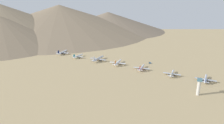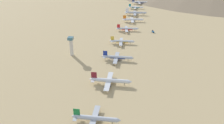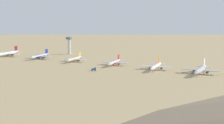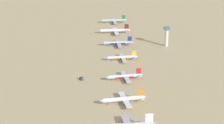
{
  "view_description": "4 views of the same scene",
  "coord_description": "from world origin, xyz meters",
  "px_view_note": "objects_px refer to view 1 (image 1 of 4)",
  "views": [
    {
      "loc": [
        -370.7,
        -99.57,
        134.86
      ],
      "look_at": [
        5.79,
        75.73,
        4.2
      ],
      "focal_mm": 30.49,
      "sensor_mm": 36.0,
      "label": 1
    },
    {
      "loc": [
        -1.23,
        -376.13,
        129.84
      ],
      "look_at": [
        -20.06,
        -136.18,
        5.93
      ],
      "focal_mm": 34.45,
      "sensor_mm": 36.0,
      "label": 2
    },
    {
      "loc": [
        456.33,
        204.83,
        79.58
      ],
      "look_at": [
        -6.44,
        -1.95,
        3.81
      ],
      "focal_mm": 63.75,
      "sensor_mm": 36.0,
      "label": 3
    },
    {
      "loc": [
        72.33,
        440.02,
        181.55
      ],
      "look_at": [
        4.61,
        -39.31,
        5.91
      ],
      "focal_mm": 70.31,
      "sensor_mm": 36.0,
      "label": 4
    }
  ],
  "objects_px": {
    "parked_jet_5": "(118,62)",
    "control_tower": "(199,86)",
    "parked_jet_2": "(206,79)",
    "parked_jet_7": "(78,56)",
    "service_truck": "(150,63)",
    "parked_jet_4": "(142,68)",
    "parked_jet_3": "(172,73)",
    "parked_jet_6": "(98,59)",
    "parked_jet_8": "(62,52)"
  },
  "relations": [
    {
      "from": "parked_jet_6",
      "to": "parked_jet_8",
      "type": "height_order",
      "value": "parked_jet_6"
    },
    {
      "from": "parked_jet_3",
      "to": "parked_jet_4",
      "type": "bearing_deg",
      "value": 83.38
    },
    {
      "from": "parked_jet_5",
      "to": "parked_jet_7",
      "type": "relative_size",
      "value": 1.13
    },
    {
      "from": "parked_jet_7",
      "to": "parked_jet_8",
      "type": "distance_m",
      "value": 60.14
    },
    {
      "from": "parked_jet_4",
      "to": "parked_jet_5",
      "type": "height_order",
      "value": "parked_jet_5"
    },
    {
      "from": "parked_jet_4",
      "to": "control_tower",
      "type": "height_order",
      "value": "control_tower"
    },
    {
      "from": "parked_jet_5",
      "to": "control_tower",
      "type": "height_order",
      "value": "control_tower"
    },
    {
      "from": "parked_jet_2",
      "to": "parked_jet_8",
      "type": "bearing_deg",
      "value": 83.2
    },
    {
      "from": "parked_jet_8",
      "to": "service_truck",
      "type": "bearing_deg",
      "value": -86.23
    },
    {
      "from": "parked_jet_7",
      "to": "service_truck",
      "type": "relative_size",
      "value": 7.24
    },
    {
      "from": "parked_jet_6",
      "to": "parked_jet_7",
      "type": "relative_size",
      "value": 1.27
    },
    {
      "from": "parked_jet_6",
      "to": "control_tower",
      "type": "bearing_deg",
      "value": -112.56
    },
    {
      "from": "parked_jet_4",
      "to": "parked_jet_8",
      "type": "xyz_separation_m",
      "value": [
        31.03,
        232.54,
        0.49
      ]
    },
    {
      "from": "service_truck",
      "to": "parked_jet_6",
      "type": "bearing_deg",
      "value": 103.75
    },
    {
      "from": "parked_jet_2",
      "to": "control_tower",
      "type": "bearing_deg",
      "value": 170.35
    },
    {
      "from": "service_truck",
      "to": "parked_jet_2",
      "type": "bearing_deg",
      "value": -116.63
    },
    {
      "from": "parked_jet_6",
      "to": "parked_jet_8",
      "type": "distance_m",
      "value": 119.79
    },
    {
      "from": "control_tower",
      "to": "parked_jet_8",
      "type": "bearing_deg",
      "value": 72.74
    },
    {
      "from": "parked_jet_2",
      "to": "parked_jet_7",
      "type": "height_order",
      "value": "parked_jet_2"
    },
    {
      "from": "parked_jet_2",
      "to": "parked_jet_5",
      "type": "distance_m",
      "value": 181.76
    },
    {
      "from": "parked_jet_7",
      "to": "control_tower",
      "type": "height_order",
      "value": "control_tower"
    },
    {
      "from": "parked_jet_7",
      "to": "parked_jet_8",
      "type": "relative_size",
      "value": 0.86
    },
    {
      "from": "service_truck",
      "to": "parked_jet_5",
      "type": "bearing_deg",
      "value": 118.93
    },
    {
      "from": "parked_jet_5",
      "to": "parked_jet_3",
      "type": "bearing_deg",
      "value": -98.44
    },
    {
      "from": "parked_jet_2",
      "to": "parked_jet_3",
      "type": "bearing_deg",
      "value": 86.23
    },
    {
      "from": "parked_jet_2",
      "to": "parked_jet_4",
      "type": "height_order",
      "value": "parked_jet_2"
    },
    {
      "from": "parked_jet_2",
      "to": "parked_jet_6",
      "type": "relative_size",
      "value": 0.84
    },
    {
      "from": "parked_jet_7",
      "to": "service_truck",
      "type": "bearing_deg",
      "value": -81.37
    },
    {
      "from": "parked_jet_6",
      "to": "parked_jet_7",
      "type": "distance_m",
      "value": 60.04
    },
    {
      "from": "parked_jet_7",
      "to": "control_tower",
      "type": "xyz_separation_m",
      "value": [
        -95.04,
        -283.9,
        11.12
      ]
    },
    {
      "from": "parked_jet_5",
      "to": "parked_jet_7",
      "type": "bearing_deg",
      "value": 85.65
    },
    {
      "from": "parked_jet_4",
      "to": "service_truck",
      "type": "bearing_deg",
      "value": -7.21
    },
    {
      "from": "parked_jet_2",
      "to": "service_truck",
      "type": "bearing_deg",
      "value": 63.37
    },
    {
      "from": "parked_jet_3",
      "to": "parked_jet_8",
      "type": "bearing_deg",
      "value": 82.61
    },
    {
      "from": "parked_jet_3",
      "to": "parked_jet_7",
      "type": "height_order",
      "value": "parked_jet_7"
    },
    {
      "from": "parked_jet_8",
      "to": "parked_jet_5",
      "type": "bearing_deg",
      "value": -96.65
    },
    {
      "from": "parked_jet_6",
      "to": "parked_jet_4",
      "type": "bearing_deg",
      "value": -98.77
    },
    {
      "from": "parked_jet_6",
      "to": "control_tower",
      "type": "distance_m",
      "value": 242.67
    },
    {
      "from": "parked_jet_5",
      "to": "control_tower",
      "type": "relative_size",
      "value": 1.73
    },
    {
      "from": "parked_jet_3",
      "to": "parked_jet_5",
      "type": "relative_size",
      "value": 0.88
    },
    {
      "from": "parked_jet_4",
      "to": "service_truck",
      "type": "height_order",
      "value": "parked_jet_4"
    },
    {
      "from": "control_tower",
      "to": "parked_jet_5",
      "type": "bearing_deg",
      "value": 63.01
    },
    {
      "from": "parked_jet_5",
      "to": "control_tower",
      "type": "xyz_separation_m",
      "value": [
        -86.33,
        -169.49,
        10.56
      ]
    },
    {
      "from": "parked_jet_4",
      "to": "parked_jet_6",
      "type": "bearing_deg",
      "value": 81.23
    },
    {
      "from": "parked_jet_5",
      "to": "service_truck",
      "type": "height_order",
      "value": "parked_jet_5"
    },
    {
      "from": "parked_jet_3",
      "to": "parked_jet_8",
      "type": "distance_m",
      "value": 297.69
    },
    {
      "from": "parked_jet_7",
      "to": "parked_jet_4",
      "type": "bearing_deg",
      "value": -96.41
    },
    {
      "from": "control_tower",
      "to": "service_truck",
      "type": "bearing_deg",
      "value": 40.51
    },
    {
      "from": "parked_jet_3",
      "to": "service_truck",
      "type": "bearing_deg",
      "value": 46.43
    },
    {
      "from": "parked_jet_4",
      "to": "control_tower",
      "type": "bearing_deg",
      "value": -124.38
    }
  ]
}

